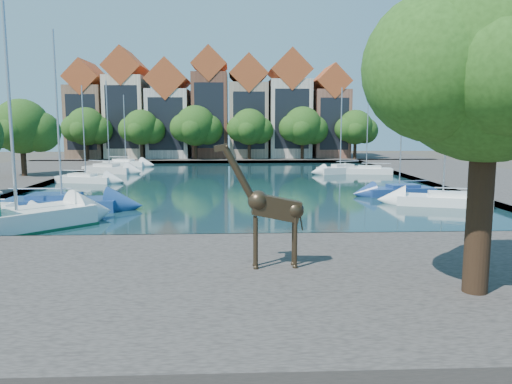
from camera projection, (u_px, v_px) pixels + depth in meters
ground at (241, 243)px, 24.93m from camera, size 160.00×160.00×0.00m
water_basin at (237, 184)px, 48.66m from camera, size 38.00×50.00×0.08m
near_quay at (244, 283)px, 17.97m from camera, size 50.00×14.00×0.50m
far_quay at (236, 158)px, 80.29m from camera, size 60.00×16.00×0.50m
right_quay at (488, 180)px, 49.74m from camera, size 14.00×52.00×0.50m
plane_tree at (492, 67)px, 15.29m from camera, size 8.32×6.40×10.62m
townhouse_west_end at (89, 113)px, 78.28m from camera, size 5.44×9.18×14.93m
townhouse_west_mid at (128, 108)px, 78.43m from camera, size 5.94×9.18×16.79m
townhouse_west_inner at (169, 114)px, 78.84m from camera, size 6.43×9.18×15.15m
townhouse_center at (210, 107)px, 78.98m from camera, size 5.44×9.18×16.93m
townhouse_east_inner at (248, 111)px, 79.33m from camera, size 5.94×9.18×15.79m
townhouse_east_mid at (289, 109)px, 79.57m from camera, size 6.43×9.18×16.65m
townhouse_east_end at (329, 115)px, 79.99m from camera, size 5.44×9.18×14.43m
far_tree_far_west at (87, 128)px, 73.20m from camera, size 7.28×5.60×7.68m
far_tree_west at (142, 129)px, 73.56m from camera, size 6.76×5.20×7.36m
far_tree_mid_west at (196, 127)px, 73.89m from camera, size 7.80×6.00×8.00m
far_tree_mid_east at (250, 128)px, 74.26m from camera, size 7.02×5.40×7.52m
far_tree_east at (303, 127)px, 74.60m from camera, size 7.54×5.80×7.84m
far_tree_far_east at (356, 128)px, 74.98m from camera, size 6.76×5.20×7.36m
side_tree_left_far at (23, 128)px, 50.91m from camera, size 7.28×5.60×7.88m
giraffe_statue at (270, 207)px, 18.75m from camera, size 3.30×0.62×4.71m
sailboat_left_b at (62, 201)px, 33.79m from camera, size 7.64×2.83×11.90m
sailboat_left_c at (86, 177)px, 49.34m from camera, size 5.99×3.40×9.46m
sailboat_left_d at (109, 168)px, 58.71m from camera, size 6.58×4.44×10.66m
sailboat_left_e at (126, 162)px, 67.71m from camera, size 6.22×3.73×9.54m
sailboat_right_a at (443, 198)px, 35.69m from camera, size 6.73×4.06×9.41m
sailboat_right_b at (399, 189)px, 40.71m from camera, size 5.88×2.89×10.85m
sailboat_right_c at (366, 169)px, 57.75m from camera, size 6.14×3.15×9.66m
sailboat_right_d at (340, 168)px, 57.84m from camera, size 5.62×3.54×9.82m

